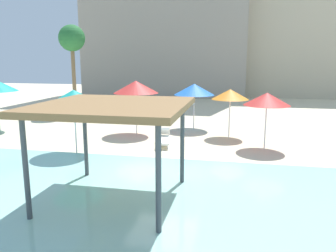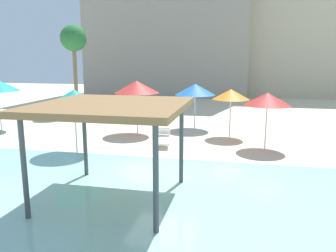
% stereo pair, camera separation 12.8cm
% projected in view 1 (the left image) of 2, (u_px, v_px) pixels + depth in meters
% --- Properties ---
extents(ground_plane, '(80.00, 80.00, 0.00)m').
position_uv_depth(ground_plane, '(164.00, 171.00, 12.53)').
color(ground_plane, beige).
extents(lagoon_water, '(44.00, 13.50, 0.04)m').
position_uv_depth(lagoon_water, '(113.00, 245.00, 7.48)').
color(lagoon_water, '#99D1C6').
rests_on(lagoon_water, ground).
extents(shade_pavilion, '(4.11, 4.11, 2.86)m').
position_uv_depth(shade_pavilion, '(113.00, 110.00, 9.49)').
color(shade_pavilion, '#42474C').
rests_on(shade_pavilion, ground).
extents(beach_umbrella_orange_0, '(1.94, 1.94, 2.54)m').
position_uv_depth(beach_umbrella_orange_0, '(230.00, 94.00, 17.60)').
color(beach_umbrella_orange_0, silver).
rests_on(beach_umbrella_orange_0, ground).
extents(beach_umbrella_blue_1, '(2.36, 2.36, 2.67)m').
position_uv_depth(beach_umbrella_blue_1, '(194.00, 89.00, 19.67)').
color(beach_umbrella_blue_1, silver).
rests_on(beach_umbrella_blue_1, ground).
extents(beach_umbrella_red_2, '(2.45, 2.45, 2.93)m').
position_uv_depth(beach_umbrella_red_2, '(136.00, 87.00, 18.32)').
color(beach_umbrella_red_2, silver).
rests_on(beach_umbrella_red_2, ground).
extents(beach_umbrella_teal_5, '(2.27, 2.27, 2.79)m').
position_uv_depth(beach_umbrella_teal_5, '(74.00, 97.00, 14.46)').
color(beach_umbrella_teal_5, silver).
rests_on(beach_umbrella_teal_5, ground).
extents(beach_umbrella_red_7, '(2.10, 2.10, 2.59)m').
position_uv_depth(beach_umbrella_red_7, '(267.00, 99.00, 15.26)').
color(beach_umbrella_red_7, silver).
rests_on(beach_umbrella_red_7, ground).
extents(lounge_chair_2, '(0.92, 1.97, 0.74)m').
position_uv_depth(lounge_chair_2, '(163.00, 138.00, 16.35)').
color(lounge_chair_2, white).
rests_on(lounge_chair_2, ground).
extents(palm_tree_1, '(1.90, 1.90, 6.51)m').
position_uv_depth(palm_tree_1, '(72.00, 40.00, 24.39)').
color(palm_tree_1, brown).
rests_on(palm_tree_1, ground).
extents(hotel_block_0, '(17.82, 10.05, 20.94)m').
position_uv_depth(hotel_block_0, '(169.00, 2.00, 38.83)').
color(hotel_block_0, '#9E9384').
rests_on(hotel_block_0, ground).
extents(hotel_block_1, '(22.52, 8.96, 14.26)m').
position_uv_depth(hotel_block_1, '(297.00, 32.00, 38.31)').
color(hotel_block_1, beige).
rests_on(hotel_block_1, ground).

